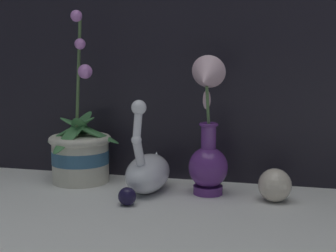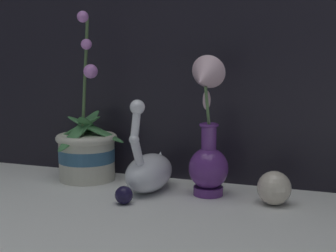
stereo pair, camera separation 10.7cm
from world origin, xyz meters
name	(u,v)px [view 1 (the left image)]	position (x,y,z in m)	size (l,w,h in m)	color
ground_plane	(150,213)	(0.00, 0.00, 0.00)	(2.80, 2.80, 0.00)	silver
orchid_potted_plant	(80,151)	(-0.24, 0.20, 0.08)	(0.20, 0.21, 0.43)	beige
swan_figurine	(148,170)	(-0.05, 0.15, 0.05)	(0.10, 0.20, 0.23)	white
blue_vase	(208,140)	(0.09, 0.16, 0.13)	(0.09, 0.14, 0.32)	#602D7F
glass_sphere	(275,185)	(0.25, 0.15, 0.04)	(0.07, 0.07, 0.07)	beige
glass_bauble	(127,196)	(-0.06, 0.04, 0.02)	(0.04, 0.04, 0.04)	#191433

